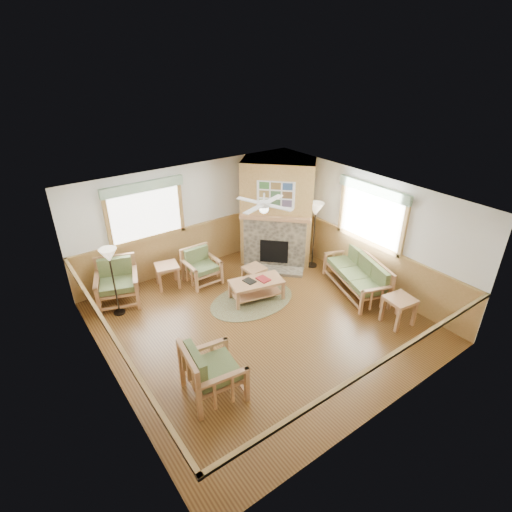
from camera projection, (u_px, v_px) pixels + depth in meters
floor at (260, 322)px, 8.41m from camera, size 6.00×6.00×0.01m
ceiling at (261, 201)px, 7.14m from camera, size 6.00×6.00×0.01m
wall_back at (189, 218)px, 9.93m from camera, size 6.00×0.02×2.70m
wall_front at (386, 351)px, 5.62m from camera, size 6.00×0.02×2.70m
wall_left at (106, 321)px, 6.23m from camera, size 0.02×6.00×2.70m
wall_right at (364, 229)px, 9.32m from camera, size 0.02×6.00×2.70m
wainscot at (260, 300)px, 8.15m from camera, size 6.00×6.00×1.10m
fireplace at (277, 212)px, 10.30m from camera, size 3.11×3.11×2.70m
window_back at (141, 180)px, 8.78m from camera, size 1.90×0.16×1.50m
window_right at (377, 183)px, 8.61m from camera, size 0.16×1.90×1.50m
ceiling_fan at (264, 195)px, 7.53m from camera, size 1.59×1.59×0.36m
sofa at (356, 274)px, 9.30m from camera, size 2.02×1.34×0.86m
armchair_back_left at (117, 283)px, 8.83m from camera, size 1.13×1.13×1.00m
armchair_back_right at (202, 267)px, 9.64m from camera, size 0.76×0.76×0.84m
armchair_left at (213, 370)px, 6.47m from camera, size 0.99×0.99×0.99m
coffee_table at (257, 290)px, 9.08m from camera, size 1.29×0.85×0.47m
end_table_chairs at (168, 276)px, 9.53m from camera, size 0.62×0.60×0.58m
end_table_sofa at (398, 311)px, 8.24m from camera, size 0.61×0.59×0.61m
footstool at (254, 275)px, 9.74m from camera, size 0.50×0.50×0.41m
braided_rug at (252, 300)px, 9.11m from camera, size 2.71×2.71×0.01m
floor_lamp_left at (114, 282)px, 8.33m from camera, size 0.37×0.37×1.57m
floor_lamp_right at (314, 235)px, 10.15m from camera, size 0.44×0.44×1.76m
book_red at (263, 279)px, 9.00m from camera, size 0.24×0.32×0.03m
book_dark at (249, 281)px, 8.93m from camera, size 0.24×0.30×0.02m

